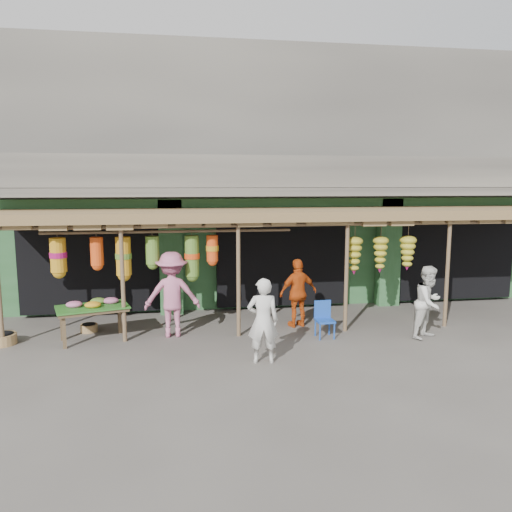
{
  "coord_description": "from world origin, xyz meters",
  "views": [
    {
      "loc": [
        -2.81,
        -11.01,
        3.42
      ],
      "look_at": [
        -0.92,
        1.0,
        1.64
      ],
      "focal_mm": 35.0,
      "sensor_mm": 36.0,
      "label": 1
    }
  ],
  "objects": [
    {
      "name": "building",
      "position": [
        -0.0,
        4.87,
        3.37
      ],
      "size": [
        16.4,
        6.8,
        7.0
      ],
      "color": "gray",
      "rests_on": "ground"
    },
    {
      "name": "person_right",
      "position": [
        2.64,
        -0.99,
        0.81
      ],
      "size": [
        1.0,
        0.95,
        1.62
      ],
      "primitive_type": "imported",
      "rotation": [
        0.0,
        0.0,
        0.58
      ],
      "color": "silver",
      "rests_on": "ground"
    },
    {
      "name": "basket_right",
      "position": [
        -4.9,
        0.66,
        0.09
      ],
      "size": [
        0.51,
        0.51,
        0.18
      ],
      "primitive_type": "cylinder",
      "rotation": [
        0.0,
        0.0,
        -0.43
      ],
      "color": "olive",
      "rests_on": "ground"
    },
    {
      "name": "flower_table",
      "position": [
        -4.67,
        -0.0,
        0.72
      ],
      "size": [
        1.68,
        1.26,
        0.9
      ],
      "rotation": [
        0.0,
        0.0,
        0.28
      ],
      "color": "brown",
      "rests_on": "ground"
    },
    {
      "name": "ground",
      "position": [
        0.0,
        0.0,
        0.0
      ],
      "size": [
        80.0,
        80.0,
        0.0
      ],
      "primitive_type": "plane",
      "color": "#514C47",
      "rests_on": "ground"
    },
    {
      "name": "awning",
      "position": [
        -0.14,
        0.8,
        2.57
      ],
      "size": [
        14.0,
        2.7,
        2.79
      ],
      "color": "brown",
      "rests_on": "ground"
    },
    {
      "name": "blue_chair",
      "position": [
        0.38,
        -0.55,
        0.45
      ],
      "size": [
        0.4,
        0.41,
        0.81
      ],
      "rotation": [
        0.0,
        0.0,
        0.04
      ],
      "color": "#1B4BB5",
      "rests_on": "ground"
    },
    {
      "name": "person_vendor",
      "position": [
        0.0,
        0.34,
        0.82
      ],
      "size": [
        1.03,
        0.63,
        1.64
      ],
      "primitive_type": "imported",
      "rotation": [
        0.0,
        0.0,
        3.39
      ],
      "color": "#CD4E13",
      "rests_on": "ground"
    },
    {
      "name": "person_shopper",
      "position": [
        -2.97,
        0.04,
        0.96
      ],
      "size": [
        1.24,
        0.71,
        1.91
      ],
      "primitive_type": "imported",
      "rotation": [
        0.0,
        0.0,
        3.14
      ],
      "color": "#C5688B",
      "rests_on": "ground"
    },
    {
      "name": "basket_mid",
      "position": [
        -6.57,
        -0.01,
        0.11
      ],
      "size": [
        0.61,
        0.61,
        0.23
      ],
      "primitive_type": "cylinder",
      "rotation": [
        0.0,
        0.0,
        0.03
      ],
      "color": "#A38849",
      "rests_on": "ground"
    },
    {
      "name": "person_front",
      "position": [
        -1.24,
        -1.93,
        0.82
      ],
      "size": [
        0.64,
        0.45,
        1.65
      ],
      "primitive_type": "imported",
      "rotation": [
        0.0,
        0.0,
        3.05
      ],
      "color": "silver",
      "rests_on": "ground"
    }
  ]
}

